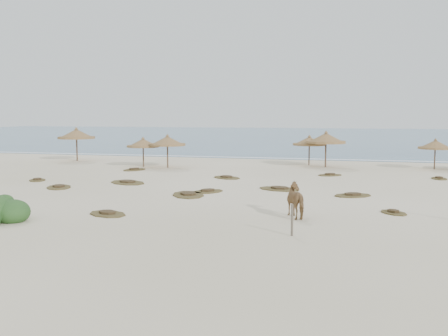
{
  "coord_description": "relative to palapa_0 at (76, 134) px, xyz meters",
  "views": [
    {
      "loc": [
        6.19,
        -21.73,
        4.35
      ],
      "look_at": [
        -0.57,
        5.0,
        1.31
      ],
      "focal_mm": 40.0,
      "sensor_mm": 36.0,
      "label": 1
    }
  ],
  "objects": [
    {
      "name": "scrub_1",
      "position": [
        10.83,
        -12.4,
        -2.36
      ],
      "size": [
        3.2,
        2.89,
        0.16
      ],
      "rotation": [
        0.0,
        0.0,
        2.59
      ],
      "color": "brown",
      "rests_on": "ground"
    },
    {
      "name": "palapa_0",
      "position": [
        0.0,
        0.0,
        0.0
      ],
      "size": [
        3.61,
        3.61,
        3.11
      ],
      "rotation": [
        0.0,
        0.0,
        -0.09
      ],
      "color": "brown",
      "rests_on": "ground"
    },
    {
      "name": "scrub_0",
      "position": [
        7.77,
        -15.21,
        -2.36
      ],
      "size": [
        2.28,
        2.54,
        0.16
      ],
      "rotation": [
        0.0,
        0.0,
        2.11
      ],
      "color": "brown",
      "rests_on": "ground"
    },
    {
      "name": "scrub_10",
      "position": [
        30.06,
        -5.57,
        -2.36
      ],
      "size": [
        1.1,
        1.58,
        0.16
      ],
      "rotation": [
        0.0,
        0.0,
        1.66
      ],
      "color": "brown",
      "rests_on": "ground"
    },
    {
      "name": "foam_line",
      "position": [
        18.06,
        6.86,
        -2.41
      ],
      "size": [
        70.0,
        0.6,
        0.01
      ],
      "primitive_type": "cube",
      "color": "white",
      "rests_on": "ground"
    },
    {
      "name": "scrub_6",
      "position": [
        8.26,
        -5.74,
        -2.36
      ],
      "size": [
        1.97,
        2.37,
        0.16
      ],
      "rotation": [
        0.0,
        0.0,
        1.2
      ],
      "color": "brown",
      "rests_on": "ground"
    },
    {
      "name": "scrub_12",
      "position": [
        26.19,
        -18.33,
        -2.36
      ],
      "size": [
        1.51,
        1.6,
        0.16
      ],
      "rotation": [
        0.0,
        0.0,
        2.22
      ],
      "color": "brown",
      "rests_on": "ground"
    },
    {
      "name": "palapa_1",
      "position": [
        7.98,
        -3.33,
        -0.5
      ],
      "size": [
        3.03,
        3.03,
        2.46
      ],
      "rotation": [
        0.0,
        0.0,
        0.17
      ],
      "color": "brown",
      "rests_on": "ground"
    },
    {
      "name": "fence_post_near",
      "position": [
        22.34,
        -23.42,
        -1.84
      ],
      "size": [
        0.1,
        0.1,
        1.15
      ],
      "primitive_type": "cylinder",
      "rotation": [
        0.0,
        0.0,
        -0.2
      ],
      "color": "#63584A",
      "rests_on": "ground"
    },
    {
      "name": "scrub_4",
      "position": [
        24.48,
        -14.02,
        -2.36
      ],
      "size": [
        2.44,
        2.19,
        0.16
      ],
      "rotation": [
        0.0,
        0.0,
        0.53
      ],
      "color": "brown",
      "rests_on": "ground"
    },
    {
      "name": "palapa_3",
      "position": [
        22.38,
        0.02,
        -0.11
      ],
      "size": [
        3.2,
        3.2,
        2.97
      ],
      "rotation": [
        0.0,
        0.0,
        0.01
      ],
      "color": "brown",
      "rests_on": "ground"
    },
    {
      "name": "palapa_2",
      "position": [
        10.12,
        -3.42,
        -0.31
      ],
      "size": [
        2.96,
        2.96,
        2.71
      ],
      "rotation": [
        0.0,
        0.0,
        -0.02
      ],
      "color": "brown",
      "rests_on": "ground"
    },
    {
      "name": "palapa_5",
      "position": [
        30.69,
        0.54,
        -0.52
      ],
      "size": [
        3.27,
        3.27,
        2.44
      ],
      "rotation": [
        0.0,
        0.0,
        0.31
      ],
      "color": "brown",
      "rests_on": "ground"
    },
    {
      "name": "scrub_8",
      "position": [
        4.67,
        -12.8,
        -2.36
      ],
      "size": [
        1.69,
        1.87,
        0.16
      ],
      "rotation": [
        0.0,
        0.0,
        2.12
      ],
      "color": "brown",
      "rests_on": "ground"
    },
    {
      "name": "scrub_3",
      "position": [
        20.41,
        -12.72,
        -2.36
      ],
      "size": [
        2.83,
        2.29,
        0.16
      ],
      "rotation": [
        0.0,
        0.0,
        2.82
      ],
      "color": "brown",
      "rests_on": "ground"
    },
    {
      "name": "ocean",
      "position": [
        18.06,
        55.86,
        -2.41
      ],
      "size": [
        200.0,
        100.0,
        0.01
      ],
      "primitive_type": "cube",
      "color": "#264F74",
      "rests_on": "ground"
    },
    {
      "name": "ground",
      "position": [
        18.06,
        -19.14,
        -2.41
      ],
      "size": [
        160.0,
        160.0,
        0.0
      ],
      "primitive_type": "plane",
      "color": "beige",
      "rests_on": "ground"
    },
    {
      "name": "scrub_13",
      "position": [
        16.27,
        -8.57,
        -2.36
      ],
      "size": [
        2.54,
        2.35,
        0.16
      ],
      "rotation": [
        0.0,
        0.0,
        2.54
      ],
      "color": "brown",
      "rests_on": "ground"
    },
    {
      "name": "horse",
      "position": [
        22.22,
        -20.17,
        -1.69
      ],
      "size": [
        1.53,
        1.88,
        1.45
      ],
      "primitive_type": "imported",
      "rotation": [
        0.0,
        0.0,
        3.66
      ],
      "color": "#9A6E46",
      "rests_on": "ground"
    },
    {
      "name": "scrub_7",
      "position": [
        22.96,
        -5.42,
        -2.36
      ],
      "size": [
        2.1,
        1.9,
        0.16
      ],
      "rotation": [
        0.0,
        0.0,
        0.56
      ],
      "color": "brown",
      "rests_on": "ground"
    },
    {
      "name": "scrub_2",
      "position": [
        16.68,
        -14.61,
        -2.36
      ],
      "size": [
        2.13,
        2.27,
        0.16
      ],
      "rotation": [
        0.0,
        0.0,
        0.94
      ],
      "color": "brown",
      "rests_on": "ground"
    },
    {
      "name": "palapa_4",
      "position": [
        20.97,
        1.22,
        -0.42
      ],
      "size": [
        3.29,
        3.29,
        2.57
      ],
      "rotation": [
        0.0,
        0.0,
        0.23
      ],
      "color": "brown",
      "rests_on": "ground"
    },
    {
      "name": "scrub_9",
      "position": [
        15.99,
        -15.95,
        -2.36
      ],
      "size": [
        2.6,
        2.99,
        0.16
      ],
      "rotation": [
        0.0,
        0.0,
        2.04
      ],
      "color": "brown",
      "rests_on": "ground"
    },
    {
      "name": "scrub_11",
      "position": [
        14.21,
        -21.62,
        -2.36
      ],
      "size": [
        2.25,
        1.93,
        0.16
      ],
      "rotation": [
        0.0,
        0.0,
        2.7
      ],
      "color": "brown",
      "rests_on": "ground"
    }
  ]
}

